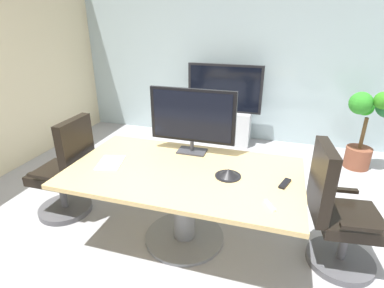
# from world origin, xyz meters

# --- Properties ---
(ground_plane) EXTENTS (6.68, 6.68, 0.00)m
(ground_plane) POSITION_xyz_m (0.00, 0.00, 0.00)
(ground_plane) COLOR #99999E
(wall_back_glass_partition) EXTENTS (5.42, 0.10, 2.93)m
(wall_back_glass_partition) POSITION_xyz_m (0.00, 2.84, 1.46)
(wall_back_glass_partition) COLOR #9EB2B7
(wall_back_glass_partition) RESTS_ON ground
(conference_table) EXTENTS (2.03, 1.15, 0.74)m
(conference_table) POSITION_xyz_m (0.09, -0.02, 0.56)
(conference_table) COLOR tan
(conference_table) RESTS_ON ground
(office_chair_left) EXTENTS (0.60, 0.57, 1.09)m
(office_chair_left) POSITION_xyz_m (-1.21, 0.01, 0.46)
(office_chair_left) COLOR #4C4C51
(office_chair_left) RESTS_ON ground
(office_chair_right) EXTENTS (0.62, 0.60, 1.09)m
(office_chair_right) POSITION_xyz_m (1.40, 0.06, 0.46)
(office_chair_right) COLOR #4C4C51
(office_chair_right) RESTS_ON ground
(tv_monitor) EXTENTS (0.84, 0.18, 0.64)m
(tv_monitor) POSITION_xyz_m (0.05, 0.38, 1.10)
(tv_monitor) COLOR #333338
(tv_monitor) RESTS_ON conference_table
(wall_display_unit) EXTENTS (1.20, 0.36, 1.31)m
(wall_display_unit) POSITION_xyz_m (-0.05, 2.49, 0.44)
(wall_display_unit) COLOR #B7BABC
(wall_display_unit) RESTS_ON ground
(potted_plant) EXTENTS (0.65, 0.62, 1.14)m
(potted_plant) POSITION_xyz_m (1.99, 2.10, 0.70)
(potted_plant) COLOR brown
(potted_plant) RESTS_ON ground
(conference_phone) EXTENTS (0.22, 0.22, 0.07)m
(conference_phone) POSITION_xyz_m (0.49, -0.02, 0.77)
(conference_phone) COLOR black
(conference_phone) RESTS_ON conference_table
(remote_control) EXTENTS (0.10, 0.18, 0.02)m
(remote_control) POSITION_xyz_m (0.95, -0.02, 0.75)
(remote_control) COLOR black
(remote_control) RESTS_ON conference_table
(whiteboard_marker) EXTENTS (0.09, 0.12, 0.02)m
(whiteboard_marker) POSITION_xyz_m (0.85, -0.36, 0.75)
(whiteboard_marker) COLOR silver
(whiteboard_marker) RESTS_ON conference_table
(paper_notepad) EXTENTS (0.28, 0.34, 0.01)m
(paper_notepad) POSITION_xyz_m (-0.60, -0.09, 0.75)
(paper_notepad) COLOR white
(paper_notepad) RESTS_ON conference_table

